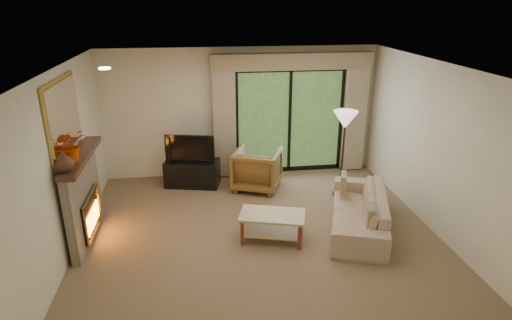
{
  "coord_description": "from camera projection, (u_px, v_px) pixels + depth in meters",
  "views": [
    {
      "loc": [
        -0.87,
        -5.89,
        3.48
      ],
      "look_at": [
        0.0,
        0.3,
        1.1
      ],
      "focal_mm": 30.0,
      "sensor_mm": 36.0,
      "label": 1
    }
  ],
  "objects": [
    {
      "name": "wall_front",
      "position": [
        297.0,
        245.0,
        4.02
      ],
      "size": [
        5.0,
        0.0,
        5.0
      ],
      "primitive_type": "plane",
      "rotation": [
        -1.57,
        0.0,
        0.0
      ],
      "color": "beige",
      "rests_on": "ground"
    },
    {
      "name": "pillow_near",
      "position": [
        370.0,
        217.0,
        6.18
      ],
      "size": [
        0.2,
        0.36,
        0.35
      ],
      "primitive_type": "cube",
      "rotation": [
        0.0,
        0.0,
        -0.34
      ],
      "color": "brown",
      "rests_on": "sofa"
    },
    {
      "name": "armchair",
      "position": [
        257.0,
        169.0,
        8.21
      ],
      "size": [
        1.11,
        1.12,
        0.79
      ],
      "primitive_type": "imported",
      "rotation": [
        0.0,
        0.0,
        2.76
      ],
      "color": "brown",
      "rests_on": "floor"
    },
    {
      "name": "sofa",
      "position": [
        359.0,
        210.0,
        6.82
      ],
      "size": [
        1.46,
        2.24,
        0.61
      ],
      "primitive_type": "imported",
      "rotation": [
        0.0,
        0.0,
        -1.91
      ],
      "color": "tan",
      "rests_on": "floor"
    },
    {
      "name": "wall_back",
      "position": [
        241.0,
        113.0,
        8.65
      ],
      "size": [
        5.0,
        0.0,
        5.0
      ],
      "primitive_type": "plane",
      "rotation": [
        1.57,
        0.0,
        0.0
      ],
      "color": "beige",
      "rests_on": "ground"
    },
    {
      "name": "media_console",
      "position": [
        192.0,
        173.0,
        8.38
      ],
      "size": [
        1.12,
        0.69,
        0.52
      ],
      "primitive_type": "cube",
      "rotation": [
        0.0,
        0.0,
        -0.23
      ],
      "color": "black",
      "rests_on": "floor"
    },
    {
      "name": "vase",
      "position": [
        64.0,
        161.0,
        5.49
      ],
      "size": [
        0.3,
        0.3,
        0.28
      ],
      "primitive_type": "imported",
      "rotation": [
        0.0,
        0.0,
        0.15
      ],
      "color": "#422A1D",
      "rests_on": "fireplace"
    },
    {
      "name": "fireplace",
      "position": [
        83.0,
        197.0,
        6.4
      ],
      "size": [
        0.24,
        1.7,
        1.37
      ],
      "primitive_type": null,
      "color": "gray",
      "rests_on": "floor"
    },
    {
      "name": "wall_left",
      "position": [
        65.0,
        164.0,
        5.98
      ],
      "size": [
        0.0,
        5.0,
        5.0
      ],
      "primitive_type": "plane",
      "rotation": [
        1.57,
        0.0,
        1.57
      ],
      "color": "beige",
      "rests_on": "ground"
    },
    {
      "name": "coffee_table",
      "position": [
        272.0,
        227.0,
        6.49
      ],
      "size": [
        1.08,
        0.78,
        0.44
      ],
      "primitive_type": null,
      "rotation": [
        0.0,
        0.0,
        -0.28
      ],
      "color": "tan",
      "rests_on": "floor"
    },
    {
      "name": "branches",
      "position": [
        70.0,
        145.0,
        5.82
      ],
      "size": [
        0.51,
        0.48,
        0.46
      ],
      "primitive_type": "imported",
      "rotation": [
        0.0,
        0.0,
        0.37
      ],
      "color": "#C83D06",
      "rests_on": "fireplace"
    },
    {
      "name": "wall_right",
      "position": [
        432.0,
        146.0,
        6.69
      ],
      "size": [
        0.0,
        5.0,
        5.0
      ],
      "primitive_type": "plane",
      "rotation": [
        1.57,
        0.0,
        -1.57
      ],
      "color": "beige",
      "rests_on": "ground"
    },
    {
      "name": "mirror",
      "position": [
        64.0,
        115.0,
        5.94
      ],
      "size": [
        0.07,
        1.45,
        1.02
      ],
      "primitive_type": null,
      "color": "#B49637",
      "rests_on": "wall_left"
    },
    {
      "name": "pillow_far",
      "position": [
        343.0,
        183.0,
        7.3
      ],
      "size": [
        0.2,
        0.35,
        0.34
      ],
      "primitive_type": "cube",
      "rotation": [
        0.0,
        0.0,
        -0.34
      ],
      "color": "brown",
      "rests_on": "sofa"
    },
    {
      "name": "floor",
      "position": [
        259.0,
        231.0,
        6.8
      ],
      "size": [
        5.5,
        5.5,
        0.0
      ],
      "primitive_type": "plane",
      "color": "#7E6548",
      "rests_on": "ground"
    },
    {
      "name": "curtain_right",
      "position": [
        355.0,
        115.0,
        8.84
      ],
      "size": [
        0.45,
        0.18,
        2.35
      ],
      "primitive_type": "cube",
      "color": "tan",
      "rests_on": "floor"
    },
    {
      "name": "sliding_door",
      "position": [
        289.0,
        121.0,
        8.8
      ],
      "size": [
        2.26,
        0.1,
        2.16
      ],
      "primitive_type": null,
      "color": "black",
      "rests_on": "floor"
    },
    {
      "name": "curtain_left",
      "position": [
        224.0,
        120.0,
        8.49
      ],
      "size": [
        0.45,
        0.18,
        2.35
      ],
      "primitive_type": "cube",
      "color": "tan",
      "rests_on": "floor"
    },
    {
      "name": "floor_lamp",
      "position": [
        343.0,
        155.0,
        7.76
      ],
      "size": [
        0.48,
        0.48,
        1.62
      ],
      "primitive_type": null,
      "rotation": [
        0.0,
        0.0,
        -0.11
      ],
      "color": "beige",
      "rests_on": "floor"
    },
    {
      "name": "cornice",
      "position": [
        292.0,
        61.0,
        8.29
      ],
      "size": [
        3.2,
        0.24,
        0.32
      ],
      "primitive_type": "cube",
      "color": "#9C8663",
      "rests_on": "wall_back"
    },
    {
      "name": "ceiling",
      "position": [
        259.0,
        66.0,
        5.87
      ],
      "size": [
        5.5,
        5.5,
        0.0
      ],
      "primitive_type": "plane",
      "rotation": [
        3.14,
        0.0,
        0.0
      ],
      "color": "silver",
      "rests_on": "ground"
    },
    {
      "name": "tv",
      "position": [
        191.0,
        147.0,
        8.19
      ],
      "size": [
        0.95,
        0.34,
        0.55
      ],
      "primitive_type": "imported",
      "rotation": [
        0.0,
        0.0,
        -0.23
      ],
      "color": "black",
      "rests_on": "media_console"
    }
  ]
}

